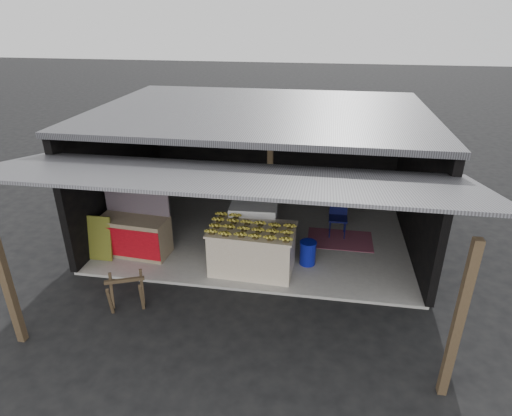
% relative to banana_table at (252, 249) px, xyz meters
% --- Properties ---
extents(ground, '(80.00, 80.00, 0.00)m').
position_rel_banana_table_xyz_m(ground, '(-0.11, -0.73, -0.54)').
color(ground, black).
rests_on(ground, ground).
extents(concrete_slab, '(7.00, 5.00, 0.06)m').
position_rel_banana_table_xyz_m(concrete_slab, '(-0.11, 1.77, -0.51)').
color(concrete_slab, gray).
rests_on(concrete_slab, ground).
extents(shophouse, '(7.40, 7.29, 3.02)m').
position_rel_banana_table_xyz_m(shophouse, '(-0.11, 2.09, 1.56)').
color(shophouse, black).
rests_on(shophouse, ground).
extents(banana_table, '(1.76, 1.12, 0.95)m').
position_rel_banana_table_xyz_m(banana_table, '(0.00, 0.00, 0.00)').
color(banana_table, silver).
rests_on(banana_table, concrete_slab).
extents(banana_pile, '(1.63, 1.02, 0.19)m').
position_rel_banana_table_xyz_m(banana_pile, '(0.00, 0.00, 0.57)').
color(banana_pile, gold).
rests_on(banana_pile, banana_table).
extents(white_crate, '(1.03, 0.73, 1.11)m').
position_rel_banana_table_xyz_m(white_crate, '(-0.11, 0.77, 0.08)').
color(white_crate, white).
rests_on(white_crate, concrete_slab).
extents(neighbor_stall, '(1.55, 0.80, 1.55)m').
position_rel_banana_table_xyz_m(neighbor_stall, '(-2.66, 0.23, -0.01)').
color(neighbor_stall, '#998466').
rests_on(neighbor_stall, concrete_slab).
extents(green_signboard, '(0.66, 0.22, 0.98)m').
position_rel_banana_table_xyz_m(green_signboard, '(-3.35, -0.11, 0.02)').
color(green_signboard, black).
rests_on(green_signboard, concrete_slab).
extents(sawhorse, '(0.76, 0.76, 0.65)m').
position_rel_banana_table_xyz_m(sawhorse, '(-2.02, -1.59, -0.12)').
color(sawhorse, '#453622').
rests_on(sawhorse, ground).
extents(water_barrel, '(0.34, 0.34, 0.49)m').
position_rel_banana_table_xyz_m(water_barrel, '(1.11, 0.40, -0.23)').
color(water_barrel, '#0D1696').
rests_on(water_barrel, concrete_slab).
extents(plastic_chair, '(0.43, 0.43, 0.91)m').
position_rel_banana_table_xyz_m(plastic_chair, '(1.74, 1.87, 0.06)').
color(plastic_chair, '#0A0C3A').
rests_on(plastic_chair, concrete_slab).
extents(magenta_rug, '(1.51, 1.01, 0.01)m').
position_rel_banana_table_xyz_m(magenta_rug, '(1.82, 1.56, -0.47)').
color(magenta_rug, maroon).
rests_on(magenta_rug, concrete_slab).
extents(picture_frames, '(1.62, 0.04, 0.46)m').
position_rel_banana_table_xyz_m(picture_frames, '(-0.28, 4.16, 1.39)').
color(picture_frames, black).
rests_on(picture_frames, shophouse).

